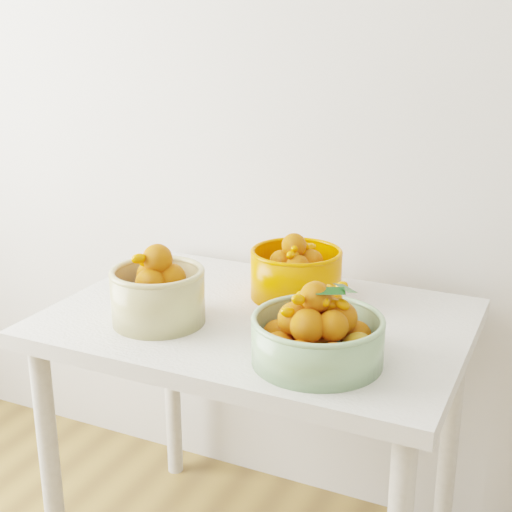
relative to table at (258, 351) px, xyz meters
The scene contains 4 objects.
table is the anchor object (origin of this frame).
bowl_cream 0.29m from the table, 145.31° to the right, with size 0.29×0.29×0.19m.
bowl_green 0.32m from the table, 39.41° to the right, with size 0.36×0.36×0.18m.
bowl_orange 0.23m from the table, 77.47° to the left, with size 0.25×0.25×0.17m.
Camera 1 is at (0.41, 0.14, 1.42)m, focal length 50.00 mm.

